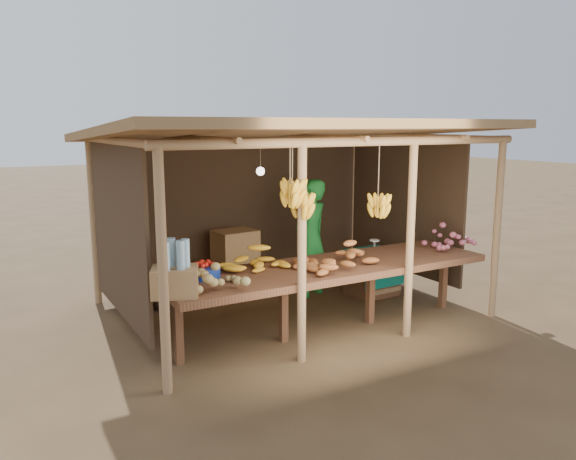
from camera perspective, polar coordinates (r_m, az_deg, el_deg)
ground at (r=7.41m, az=0.00°, el=-8.00°), size 60.00×60.00×0.00m
stall_structure at (r=7.06m, az=-0.35°, el=6.97°), size 4.70×3.50×2.43m
counter at (r=6.43m, az=4.21°, el=-4.08°), size 3.90×1.05×0.80m
potato_heap at (r=5.42m, az=-8.83°, el=-4.31°), size 0.90×0.57×0.36m
sweet_potato_heap at (r=6.31m, az=5.24°, el=-2.13°), size 1.08×0.81×0.36m
onion_heap at (r=7.57m, az=16.29°, el=-0.38°), size 0.90×0.70×0.36m
banana_pile at (r=6.18m, az=-3.56°, el=-2.41°), size 0.70×0.49×0.35m
tomato_basin at (r=5.90m, az=-8.55°, el=-4.16°), size 0.34×0.34×0.18m
bottle_box at (r=5.32m, az=-11.44°, el=-4.42°), size 0.52×0.47×0.54m
vendor at (r=7.80m, az=2.37°, el=-0.81°), size 0.71×0.61×1.64m
tarp_crate at (r=8.02m, az=8.53°, el=-4.16°), size 0.71×0.62×0.82m
carton_stack at (r=7.89m, az=-6.71°, el=-3.91°), size 1.22×0.50×0.90m
burlap_sacks at (r=7.49m, az=-13.68°, el=-6.10°), size 0.82×0.43×0.58m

